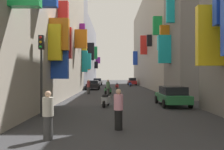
% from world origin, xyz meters
% --- Properties ---
extents(ground_plane, '(140.00, 140.00, 0.00)m').
position_xyz_m(ground_plane, '(0.00, 30.00, 0.00)').
color(ground_plane, '#2D2D30').
extents(building_left_mid_b, '(7.36, 15.64, 17.52)m').
position_xyz_m(building_left_mid_b, '(-7.99, 24.55, 8.75)').
color(building_left_mid_b, '#9E9384').
rests_on(building_left_mid_b, ground).
extents(building_left_mid_c, '(7.23, 5.83, 15.87)m').
position_xyz_m(building_left_mid_c, '(-7.99, 35.27, 7.93)').
color(building_left_mid_c, gray).
rests_on(building_left_mid_c, ground).
extents(building_left_far, '(7.18, 21.82, 13.05)m').
position_xyz_m(building_left_far, '(-7.99, 49.10, 6.53)').
color(building_left_far, gray).
rests_on(building_left_far, ground).
extents(building_right_far, '(7.10, 36.11, 16.57)m').
position_xyz_m(building_right_far, '(8.00, 41.94, 8.28)').
color(building_right_far, '#9E9384').
rests_on(building_right_far, ground).
extents(parked_car_green, '(1.94, 4.10, 1.41)m').
position_xyz_m(parked_car_green, '(3.56, 14.56, 0.74)').
color(parked_car_green, '#236638').
rests_on(parked_car_green, ground).
extents(parked_car_silver, '(1.98, 4.33, 1.49)m').
position_xyz_m(parked_car_silver, '(-4.01, 49.40, 0.77)').
color(parked_car_silver, '#B7B7BC').
rests_on(parked_car_silver, ground).
extents(parked_car_red, '(1.86, 4.01, 1.59)m').
position_xyz_m(parked_car_red, '(3.60, 48.85, 0.82)').
color(parked_car_red, '#B21E1E').
rests_on(parked_car_red, ground).
extents(parked_car_black, '(2.00, 4.09, 1.39)m').
position_xyz_m(parked_car_black, '(-3.70, 33.43, 0.74)').
color(parked_car_black, black).
rests_on(parked_car_black, ground).
extents(scooter_red, '(0.52, 1.95, 1.13)m').
position_xyz_m(scooter_red, '(0.00, 35.09, 0.46)').
color(scooter_red, red).
rests_on(scooter_red, ground).
extents(scooter_silver, '(0.64, 1.81, 1.13)m').
position_xyz_m(scooter_silver, '(-1.23, 14.12, 0.46)').
color(scooter_silver, '#ADADB2').
rests_on(scooter_silver, ground).
extents(scooter_green, '(0.81, 1.72, 1.13)m').
position_xyz_m(scooter_green, '(-1.26, 24.68, 0.46)').
color(scooter_green, '#287F3D').
rests_on(scooter_green, ground).
extents(scooter_blue, '(0.48, 1.95, 1.13)m').
position_xyz_m(scooter_blue, '(2.70, 42.81, 0.46)').
color(scooter_blue, '#2D4CAD').
rests_on(scooter_blue, ground).
extents(pedestrian_crossing, '(0.49, 0.49, 1.75)m').
position_xyz_m(pedestrian_crossing, '(-1.22, 21.59, 0.87)').
color(pedestrian_crossing, '#2F2F2F').
rests_on(pedestrian_crossing, ground).
extents(pedestrian_near_left, '(0.52, 0.52, 1.68)m').
position_xyz_m(pedestrian_near_left, '(-3.00, 5.68, 0.84)').
color(pedestrian_near_left, '#353535').
rests_on(pedestrian_near_left, ground).
extents(pedestrian_near_right, '(0.47, 0.47, 1.69)m').
position_xyz_m(pedestrian_near_right, '(-3.53, 24.83, 0.84)').
color(pedestrian_near_right, '#303030').
rests_on(pedestrian_near_right, ground).
extents(pedestrian_mid_street, '(0.53, 0.53, 1.67)m').
position_xyz_m(pedestrian_mid_street, '(-0.54, 7.13, 0.83)').
color(pedestrian_mid_street, black).
rests_on(pedestrian_mid_street, ground).
extents(traffic_light_near_corner, '(0.26, 0.34, 4.35)m').
position_xyz_m(traffic_light_near_corner, '(-4.59, 10.17, 2.95)').
color(traffic_light_near_corner, '#2D2D2D').
rests_on(traffic_light_near_corner, ground).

